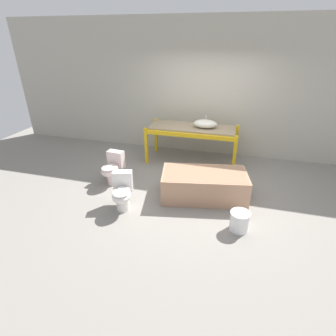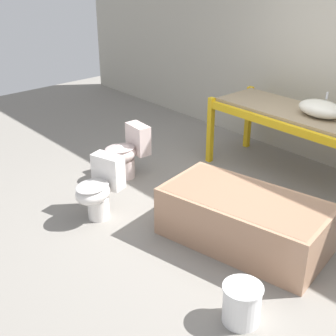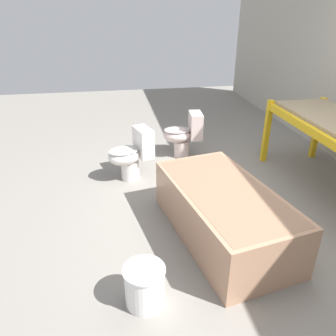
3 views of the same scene
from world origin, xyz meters
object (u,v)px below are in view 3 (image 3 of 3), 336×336
Objects in this scene: toilet_near at (184,134)px; toilet_far at (131,154)px; bucket_white at (145,285)px; bathtub_main at (223,209)px.

toilet_near and toilet_far have the same top height.
toilet_far is at bearing 178.25° from bucket_white.
bathtub_main is at bearing 4.27° from toilet_near.
toilet_near is at bearing 109.23° from toilet_far.
toilet_far reaches higher than bucket_white.
toilet_near is at bearing 168.06° from bathtub_main.
bathtub_main is at bearing 13.52° from toilet_far.
bathtub_main is 1.07m from bucket_white.
toilet_far is 2.00m from bucket_white.
bucket_white is at bearing -61.24° from bathtub_main.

